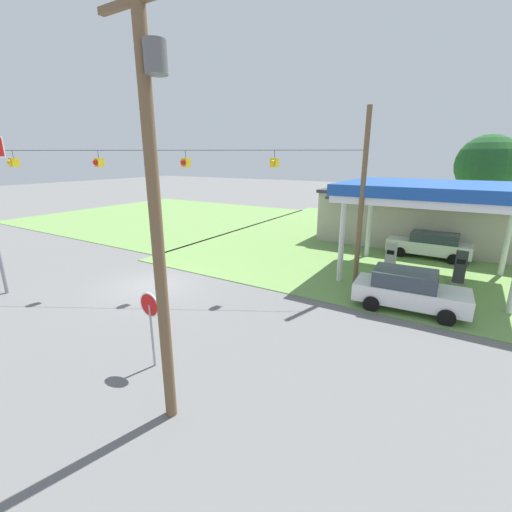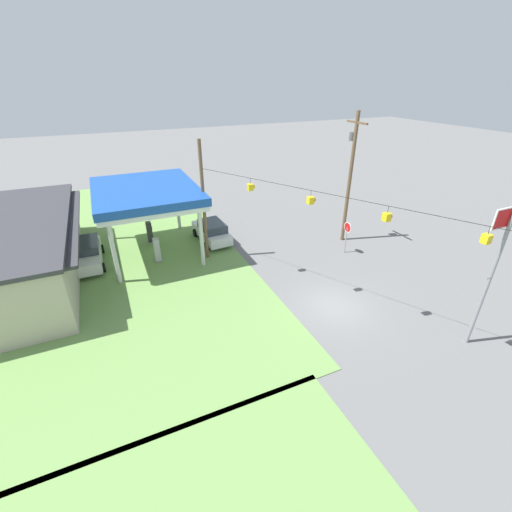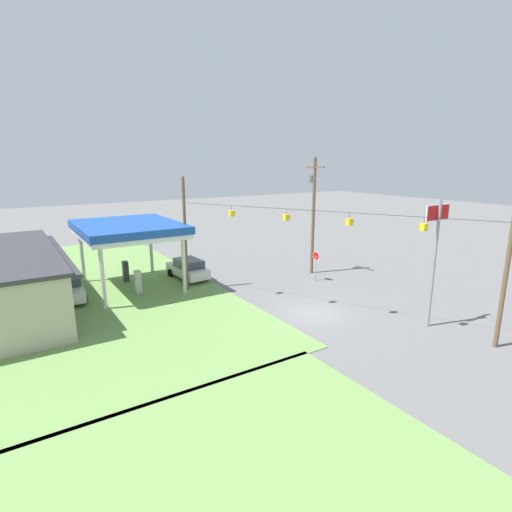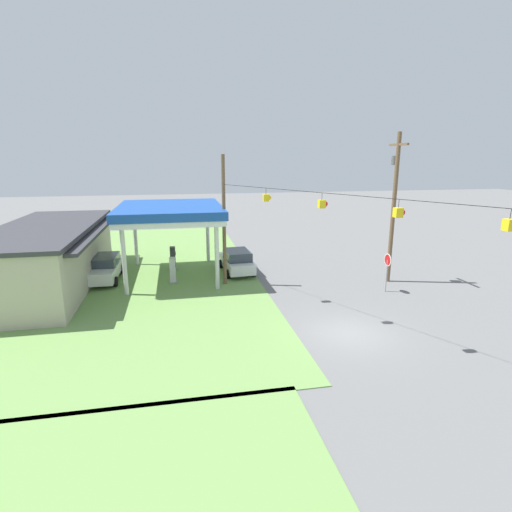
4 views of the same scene
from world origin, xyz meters
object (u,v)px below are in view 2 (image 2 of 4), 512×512
object	(u,v)px
gas_station_store	(26,249)
fuel_pump_far	(150,233)
stop_sign_roadside	(347,231)
fuel_pump_near	(157,250)
car_at_pumps_rear	(87,253)
gas_station_canopy	(146,194)
stop_sign_overhead	(499,250)
car_at_pumps_front	(212,231)
utility_pole_main	(350,173)

from	to	relation	value
gas_station_store	fuel_pump_far	size ratio (longest dim) A/B	8.95
fuel_pump_far	stop_sign_roadside	distance (m)	15.63
fuel_pump_near	car_at_pumps_rear	size ratio (longest dim) A/B	0.35
gas_station_canopy	stop_sign_overhead	xyz separation A→B (m)	(-17.05, -12.90, 0.65)
gas_station_store	car_at_pumps_rear	size ratio (longest dim) A/B	3.15
gas_station_canopy	gas_station_store	xyz separation A→B (m)	(-0.43, 8.11, -2.61)
fuel_pump_near	stop_sign_roadside	world-z (taller)	stop_sign_roadside
stop_sign_overhead	car_at_pumps_rear	bearing A→B (deg)	46.10
fuel_pump_near	stop_sign_roadside	bearing A→B (deg)	-108.75
car_at_pumps_rear	stop_sign_overhead	world-z (taller)	stop_sign_overhead
fuel_pump_far	stop_sign_overhead	distance (m)	23.20
car_at_pumps_front	utility_pole_main	xyz separation A→B (m)	(-4.13, -10.00, 4.68)
car_at_pumps_front	fuel_pump_far	bearing A→B (deg)	65.40
car_at_pumps_front	stop_sign_overhead	bearing A→B (deg)	-157.78
fuel_pump_near	car_at_pumps_rear	bearing A→B (deg)	71.29
car_at_pumps_rear	stop_sign_roadside	xyz separation A→B (m)	(-6.14, -18.09, 0.92)
gas_station_canopy	fuel_pump_near	world-z (taller)	gas_station_canopy
gas_station_canopy	car_at_pumps_front	bearing A→B (deg)	-91.03
gas_station_canopy	gas_station_store	size ratio (longest dim) A/B	0.55
fuel_pump_far	stop_sign_roadside	xyz separation A→B (m)	(-7.98, -13.41, 0.96)
gas_station_canopy	stop_sign_overhead	bearing A→B (deg)	-142.88
stop_sign_overhead	gas_station_store	bearing A→B (deg)	51.66
fuel_pump_far	stop_sign_overhead	xyz separation A→B (m)	(-18.76, -12.90, 4.44)
fuel_pump_far	gas_station_canopy	bearing A→B (deg)	179.95
car_at_pumps_rear	stop_sign_overhead	bearing A→B (deg)	47.28
gas_station_canopy	car_at_pumps_front	distance (m)	5.99
gas_station_store	car_at_pumps_front	xyz separation A→B (m)	(0.35, -12.80, -1.12)
car_at_pumps_rear	stop_sign_roadside	size ratio (longest dim) A/B	2.03
fuel_pump_near	car_at_pumps_rear	xyz separation A→B (m)	(1.59, 4.68, 0.05)
utility_pole_main	car_at_pumps_front	bearing A→B (deg)	67.57
gas_station_store	utility_pole_main	size ratio (longest dim) A/B	1.59
gas_station_canopy	stop_sign_overhead	distance (m)	21.39
gas_station_canopy	car_at_pumps_rear	size ratio (longest dim) A/B	1.74
gas_station_store	utility_pole_main	bearing A→B (deg)	-99.42
gas_station_store	fuel_pump_far	world-z (taller)	gas_station_store
fuel_pump_far	stop_sign_roadside	size ratio (longest dim) A/B	0.71
car_at_pumps_rear	stop_sign_overhead	xyz separation A→B (m)	(-16.92, -17.58, 4.39)
gas_station_store	car_at_pumps_front	distance (m)	12.85
car_at_pumps_rear	stop_sign_roadside	world-z (taller)	stop_sign_roadside
fuel_pump_near	utility_pole_main	world-z (taller)	utility_pole_main
fuel_pump_far	stop_sign_roadside	bearing A→B (deg)	-120.75
gas_station_canopy	car_at_pumps_rear	bearing A→B (deg)	91.55
fuel_pump_far	car_at_pumps_rear	xyz separation A→B (m)	(-1.84, 4.68, 0.05)
gas_station_store	stop_sign_overhead	bearing A→B (deg)	-128.34
car_at_pumps_rear	utility_pole_main	size ratio (longest dim) A/B	0.51
gas_station_store	fuel_pump_near	world-z (taller)	gas_station_store
stop_sign_roadside	utility_pole_main	world-z (taller)	utility_pole_main
fuel_pump_near	stop_sign_overhead	distance (m)	20.53
stop_sign_roadside	gas_station_store	bearing A→B (deg)	-105.17
gas_station_canopy	stop_sign_overhead	size ratio (longest dim) A/B	1.16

